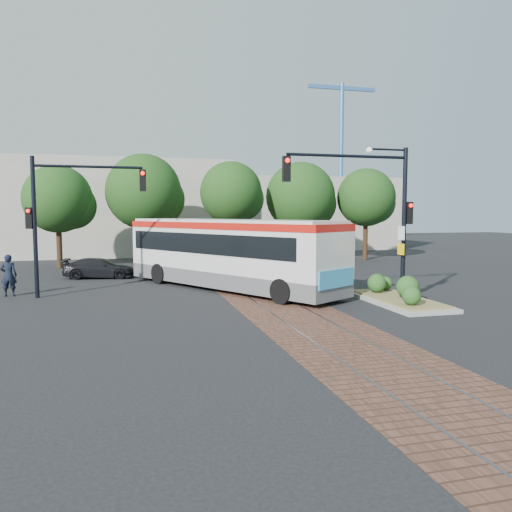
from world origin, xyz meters
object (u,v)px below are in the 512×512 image
object	(u,v)px
city_bus	(228,250)
traffic_island	(397,294)
officer	(9,275)
signal_pole_main	(377,199)
parked_car	(99,268)
signal_pole_left	(63,207)

from	to	relation	value
city_bus	traffic_island	world-z (taller)	city_bus
city_bus	officer	bearing A→B (deg)	146.42
traffic_island	officer	size ratio (longest dim) A/B	2.83
signal_pole_main	parked_car	xyz separation A→B (m)	(-11.11, 10.87, -3.60)
signal_pole_left	parked_car	bearing A→B (deg)	79.57
city_bus	traffic_island	distance (m)	8.06
signal_pole_left	parked_car	world-z (taller)	signal_pole_left
signal_pole_main	officer	bearing A→B (deg)	159.24
city_bus	parked_car	world-z (taller)	city_bus
city_bus	officer	size ratio (longest dim) A/B	6.49
officer	parked_car	xyz separation A→B (m)	(3.49, 5.33, -0.36)
city_bus	officer	distance (m)	9.67
city_bus	signal_pole_main	xyz separation A→B (m)	(4.99, -5.14, 2.31)
signal_pole_main	city_bus	bearing A→B (deg)	134.16
city_bus	signal_pole_left	distance (m)	7.52
city_bus	signal_pole_main	size ratio (longest dim) A/B	1.99
signal_pole_main	signal_pole_left	distance (m)	13.14
traffic_island	officer	bearing A→B (deg)	160.12
signal_pole_main	parked_car	distance (m)	15.96
officer	traffic_island	bearing A→B (deg)	161.73
signal_pole_main	officer	distance (m)	15.95
signal_pole_main	parked_car	size ratio (longest dim) A/B	1.55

